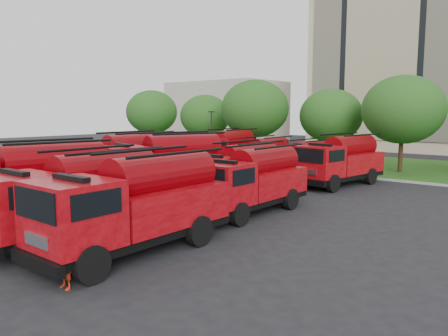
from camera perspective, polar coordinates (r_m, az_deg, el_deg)
The scene contains 27 objects.
ground at distance 23.11m, azimuth -11.07°, elevation -5.37°, with size 140.00×140.00×0.00m, color black.
lawn at distance 44.17m, azimuth 15.92°, elevation 0.59°, with size 70.00×16.00×0.12m, color #1C5316.
curb at distance 36.94m, azimuth 10.87°, elevation -0.52°, with size 70.00×0.30×0.14m, color gray.
apartment_building at distance 64.53m, azimuth 26.07°, elevation 13.25°, with size 30.00×14.18×25.00m.
side_building at distance 75.16m, azimuth 0.31°, elevation 7.30°, with size 18.00×12.00×10.00m, color #9E988C.
tree_0 at distance 55.09m, azimuth -9.43°, elevation 7.22°, with size 6.30×6.30×7.70m.
tree_1 at distance 50.09m, azimuth -2.47°, elevation 6.77°, with size 5.71×5.71×6.98m.
tree_2 at distance 43.91m, azimuth 4.06°, elevation 7.73°, with size 6.72×6.72×8.22m.
tree_3 at distance 42.49m, azimuth 13.80°, elevation 6.65°, with size 5.88×5.88×7.19m.
tree_4 at distance 38.51m, azimuth 22.33°, elevation 7.07°, with size 6.55×6.55×8.01m.
lamp_post_0 at distance 41.83m, azimuth -1.65°, elevation 4.40°, with size 0.60×0.25×5.11m.
fire_truck_1 at distance 21.63m, azimuth -24.27°, elevation -1.88°, with size 3.92×8.21×3.59m.
fire_truck_2 at distance 17.99m, azimuth -18.25°, elevation -3.61°, with size 2.84×7.56×3.43m.
fire_truck_3 at distance 15.88m, azimuth -11.33°, elevation -4.70°, with size 2.89×7.68×3.48m.
fire_truck_4 at distance 28.98m, azimuth -13.15°, elevation 0.77°, with size 2.99×7.95×3.60m.
fire_truck_5 at distance 26.93m, azimuth -7.71°, elevation 0.45°, with size 5.00×8.45×3.64m.
fire_truck_6 at distance 24.38m, azimuth 1.83°, elevation -0.69°, with size 2.65×7.12×3.23m.
fire_truck_7 at distance 21.85m, azimuth 3.77°, elevation -1.64°, with size 2.63×7.11×3.23m.
fire_truck_8 at distance 37.11m, azimuth 0.17°, elevation 2.25°, with size 3.18×7.76×3.46m.
fire_truck_9 at distance 33.96m, azimuth 5.04°, elevation 1.36°, with size 2.57×6.67×3.01m.
fire_truck_10 at distance 32.26m, azimuth 10.32°, elevation 0.85°, with size 2.57×6.45×2.89m.
fire_truck_11 at distance 30.95m, azimuth 15.05°, elevation 0.92°, with size 3.62×7.75×3.40m.
firefighter_0 at distance 13.74m, azimuth -19.93°, elevation -14.58°, with size 0.61×0.45×1.67m, color #9E220C.
firefighter_2 at distance 17.19m, azimuth -11.51°, elevation -9.82°, with size 0.87×0.50×1.49m, color #9E220C.
firefighter_3 at distance 15.43m, azimuth -19.22°, elevation -12.09°, with size 1.27×0.66×1.97m, color black.
firefighter_4 at distance 24.17m, azimuth -12.04°, elevation -4.84°, with size 0.74×0.48×1.51m, color black.
firefighter_5 at distance 23.41m, azimuth 7.83°, elevation -5.14°, with size 1.49×0.64×1.61m, color #9E220C.
Camera 1 is at (17.47, -14.26, 5.02)m, focal length 35.00 mm.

